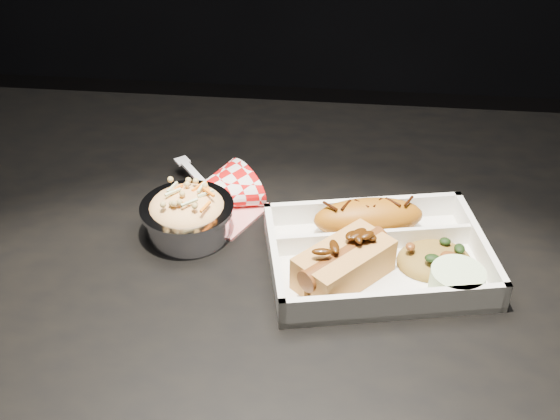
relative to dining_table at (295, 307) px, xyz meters
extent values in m
cube|color=black|center=(0.00, 0.00, 0.08)|extent=(1.20, 0.80, 0.03)
cylinder|color=black|center=(-0.55, 0.35, -0.30)|extent=(0.05, 0.05, 0.72)
cube|color=white|center=(0.10, -0.02, 0.09)|extent=(0.28, 0.23, 0.01)
cube|color=white|center=(0.08, 0.07, 0.11)|extent=(0.25, 0.06, 0.04)
cube|color=white|center=(0.11, -0.10, 0.11)|extent=(0.25, 0.06, 0.04)
cube|color=white|center=(-0.02, -0.04, 0.11)|extent=(0.04, 0.18, 0.04)
cube|color=white|center=(0.21, 0.01, 0.11)|extent=(0.04, 0.18, 0.04)
cube|color=white|center=(0.09, 0.01, 0.11)|extent=(0.23, 0.05, 0.03)
ellipsoid|color=#A35B10|center=(0.08, 0.04, 0.12)|extent=(0.14, 0.08, 0.05)
cube|color=#C58943|center=(0.07, -0.06, 0.12)|extent=(0.09, 0.10, 0.04)
cube|color=#C58943|center=(0.04, -0.04, 0.12)|extent=(0.09, 0.10, 0.04)
cylinder|color=brown|center=(0.06, -0.05, 0.13)|extent=(0.10, 0.11, 0.03)
ellipsoid|color=olive|center=(0.16, -0.01, 0.11)|extent=(0.10, 0.09, 0.03)
cylinder|color=beige|center=(0.18, -0.06, 0.11)|extent=(0.06, 0.06, 0.03)
cylinder|color=silver|center=(-0.14, 0.02, 0.11)|extent=(0.10, 0.10, 0.04)
cylinder|color=silver|center=(-0.14, 0.02, 0.13)|extent=(0.11, 0.11, 0.01)
ellipsoid|color=beige|center=(-0.14, 0.02, 0.13)|extent=(0.09, 0.09, 0.04)
cube|color=red|center=(-0.11, 0.08, 0.09)|extent=(0.14, 0.13, 0.00)
cone|color=red|center=(-0.12, 0.09, 0.11)|extent=(0.15, 0.15, 0.10)
cube|color=white|center=(-0.15, 0.13, 0.11)|extent=(0.04, 0.05, 0.00)
cube|color=white|center=(-0.17, 0.16, 0.11)|extent=(0.03, 0.03, 0.00)
camera|label=1|loc=(0.05, -0.66, 0.63)|focal=45.00mm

